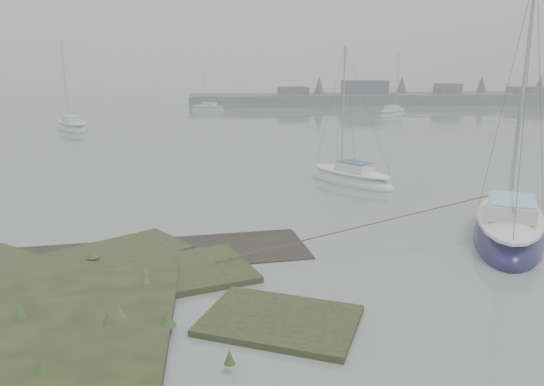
{
  "coord_description": "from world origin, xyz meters",
  "views": [
    {
      "loc": [
        -0.92,
        -11.65,
        5.95
      ],
      "look_at": [
        0.9,
        4.83,
        1.8
      ],
      "focal_mm": 35.0,
      "sensor_mm": 36.0,
      "label": 1
    }
  ],
  "objects": [
    {
      "name": "ground",
      "position": [
        0.0,
        30.0,
        0.0
      ],
      "size": [
        160.0,
        160.0,
        0.0
      ],
      "primitive_type": "plane",
      "color": "slate",
      "rests_on": "ground"
    },
    {
      "name": "far_shoreline",
      "position": [
        26.84,
        61.9,
        0.85
      ],
      "size": [
        60.0,
        8.0,
        4.15
      ],
      "color": "#4C4F51",
      "rests_on": "ground"
    },
    {
      "name": "sailboat_main",
      "position": [
        9.04,
        4.65,
        0.3
      ],
      "size": [
        5.23,
        7.04,
        9.6
      ],
      "rotation": [
        0.0,
        0.0,
        -0.5
      ],
      "color": "#111038",
      "rests_on": "ground"
    },
    {
      "name": "sailboat_white",
      "position": [
        5.83,
        13.52,
        0.22
      ],
      "size": [
        4.29,
        5.11,
        7.16
      ],
      "rotation": [
        0.0,
        0.0,
        0.61
      ],
      "color": "silver",
      "rests_on": "ground"
    },
    {
      "name": "sailboat_far_a",
      "position": [
        -13.29,
        36.48,
        0.26
      ],
      "size": [
        4.61,
        6.04,
        8.28
      ],
      "rotation": [
        0.0,
        0.0,
        0.53
      ],
      "color": "#AFB2B9",
      "rests_on": "ground"
    },
    {
      "name": "sailboat_far_b",
      "position": [
        18.79,
        45.32,
        0.23
      ],
      "size": [
        4.98,
        5.0,
        7.5
      ],
      "rotation": [
        0.0,
        0.0,
        -0.78
      ],
      "color": "#A5ABAE",
      "rests_on": "ground"
    },
    {
      "name": "sailboat_far_c",
      "position": [
        -1.51,
        54.22,
        0.2
      ],
      "size": [
        4.68,
        3.67,
        6.45
      ],
      "rotation": [
        0.0,
        0.0,
        1.02
      ],
      "color": "#A3A7AD",
      "rests_on": "ground"
    }
  ]
}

